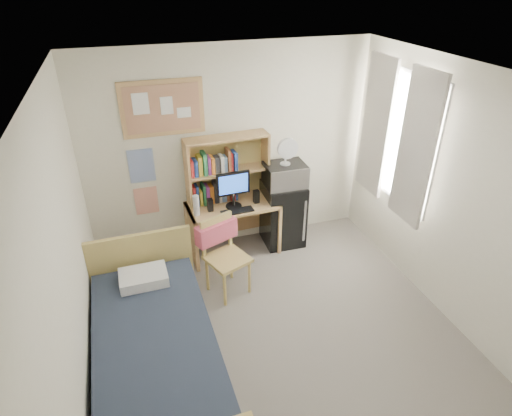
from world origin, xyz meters
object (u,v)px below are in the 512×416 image
object	(u,v)px
desk	(233,228)
microwave	(285,175)
monitor	(233,191)
bed	(157,359)
bulletin_board	(163,108)
mini_fridge	(283,213)
speaker_right	(256,197)
speaker_left	(210,205)
desk_chair	(228,258)
desk_fan	(286,152)

from	to	relation	value
desk	microwave	xyz separation A→B (m)	(0.70, 0.01, 0.66)
monitor	bed	bearing A→B (deg)	-127.32
bulletin_board	mini_fridge	bearing A→B (deg)	-10.42
bulletin_board	bed	size ratio (longest dim) A/B	0.45
bulletin_board	monitor	world-z (taller)	bulletin_board
bulletin_board	speaker_right	bearing A→B (deg)	-18.27
monitor	microwave	bearing A→B (deg)	2.75
speaker_left	speaker_right	size ratio (longest dim) A/B	0.96
desk_chair	speaker_right	distance (m)	0.97
desk	desk_chair	xyz separation A→B (m)	(-0.27, -0.76, 0.11)
monitor	microwave	distance (m)	0.71
bulletin_board	desk	bearing A→B (deg)	-22.22
bed	monitor	size ratio (longest dim) A/B	4.71
speaker_right	mini_fridge	bearing A→B (deg)	7.60
bed	speaker_left	bearing A→B (deg)	61.87
speaker_right	desk_chair	bearing A→B (deg)	-131.29
bulletin_board	monitor	distance (m)	1.26
monitor	desk_fan	bearing A→B (deg)	2.75
microwave	desk_fan	size ratio (longest dim) A/B	1.57
desk_chair	microwave	bearing A→B (deg)	16.92
bulletin_board	desk_chair	size ratio (longest dim) A/B	1.01
desk_fan	desk_chair	bearing A→B (deg)	-140.03
desk_fan	microwave	bearing A→B (deg)	91.37
desk_chair	mini_fridge	bearing A→B (deg)	17.62
desk	mini_fridge	size ratio (longest dim) A/B	1.31
monitor	mini_fridge	bearing A→B (deg)	4.37
microwave	monitor	bearing A→B (deg)	-172.99
desk_chair	monitor	distance (m)	0.89
monitor	speaker_left	bearing A→B (deg)	-180.00
monitor	microwave	xyz separation A→B (m)	(0.70, 0.07, 0.08)
mini_fridge	bed	distance (m)	2.62
desk_chair	microwave	xyz separation A→B (m)	(0.97, 0.77, 0.55)
desk_chair	mini_fridge	distance (m)	1.25
bed	desk_fan	distance (m)	2.80
mini_fridge	speaker_right	size ratio (longest dim) A/B	5.16
monitor	microwave	world-z (taller)	microwave
desk	speaker_left	xyz separation A→B (m)	(-0.30, -0.08, 0.44)
mini_fridge	microwave	world-z (taller)	microwave
desk_chair	bed	world-z (taller)	desk_chair
desk_chair	speaker_right	xyz separation A→B (m)	(0.57, 0.72, 0.33)
bed	speaker_left	xyz separation A→B (m)	(0.88, 1.71, 0.50)
desk	desk_chair	world-z (taller)	desk_chair
monitor	microwave	size ratio (longest dim) A/B	0.88
speaker_left	monitor	bearing A→B (deg)	0.00
desk_chair	monitor	world-z (taller)	monitor
microwave	bulletin_board	bearing A→B (deg)	170.16
speaker_left	speaker_right	bearing A→B (deg)	0.00
bed	speaker_right	distance (m)	2.34
speaker_left	desk_fan	bearing A→B (deg)	1.93
bed	monitor	xyz separation A→B (m)	(1.18, 1.73, 0.64)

